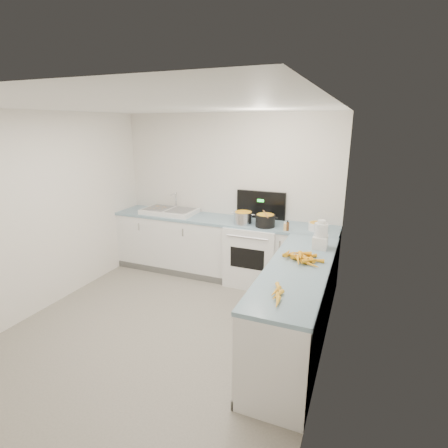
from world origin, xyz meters
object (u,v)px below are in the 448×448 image
at_px(mixing_bowl, 317,226).
at_px(steel_pot, 243,219).
at_px(food_processor, 321,236).
at_px(black_pot, 265,221).
at_px(stove, 254,253).
at_px(spice_jar, 286,227).
at_px(extract_bottle, 287,226).
at_px(sink, 170,211).

bearing_deg(mixing_bowl, steel_pot, -175.16).
height_order(steel_pot, food_processor, food_processor).
bearing_deg(black_pot, food_processor, -36.45).
bearing_deg(stove, spice_jar, -21.86).
xyz_separation_m(black_pot, mixing_bowl, (0.70, 0.10, -0.02)).
bearing_deg(spice_jar, extract_bottle, -8.91).
bearing_deg(mixing_bowl, food_processor, -79.29).
relative_size(stove, food_processor, 4.04).
distance_m(steel_pot, black_pot, 0.33).
distance_m(stove, spice_jar, 0.75).
bearing_deg(extract_bottle, food_processor, -47.28).
distance_m(stove, food_processor, 1.41).
height_order(sink, extract_bottle, sink).
height_order(steel_pot, extract_bottle, steel_pot).
distance_m(steel_pot, food_processor, 1.33).
bearing_deg(spice_jar, black_pot, 167.41).
relative_size(black_pot, spice_jar, 2.71).
xyz_separation_m(sink, mixing_bowl, (2.34, -0.05, 0.02)).
xyz_separation_m(stove, extract_bottle, (0.52, -0.20, 0.52)).
bearing_deg(sink, food_processor, -17.14).
bearing_deg(food_processor, steel_pot, 151.79).
relative_size(sink, food_processor, 2.55).
distance_m(stove, extract_bottle, 0.77).
xyz_separation_m(steel_pot, mixing_bowl, (1.03, 0.09, -0.03)).
bearing_deg(spice_jar, stove, 158.14).
distance_m(mixing_bowl, food_processor, 0.73).
relative_size(stove, extract_bottle, 11.69).
xyz_separation_m(black_pot, extract_bottle, (0.33, -0.07, -0.02)).
relative_size(sink, extract_bottle, 7.39).
bearing_deg(stove, food_processor, -36.10).
height_order(sink, spice_jar, sink).
height_order(stove, sink, stove).
relative_size(steel_pot, food_processor, 0.81).
height_order(sink, mixing_bowl, sink).
distance_m(sink, extract_bottle, 1.99).
bearing_deg(spice_jar, sink, 173.67).
relative_size(mixing_bowl, extract_bottle, 1.98).
height_order(steel_pot, mixing_bowl, steel_pot).
distance_m(black_pot, extract_bottle, 0.34).
xyz_separation_m(stove, spice_jar, (0.50, -0.20, 0.52)).
bearing_deg(food_processor, spice_jar, 133.86).
distance_m(sink, food_processor, 2.59).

